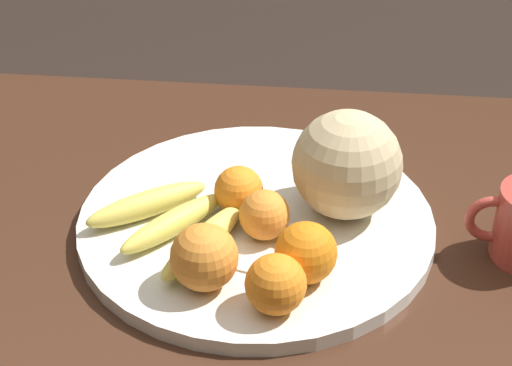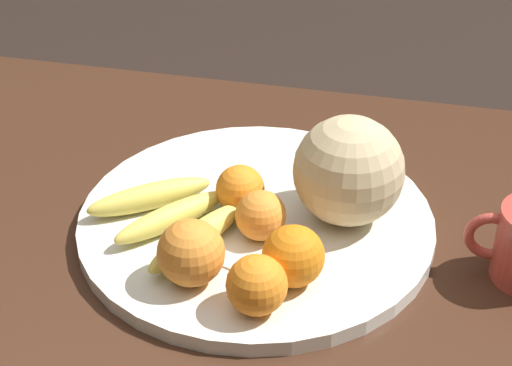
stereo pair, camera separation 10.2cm
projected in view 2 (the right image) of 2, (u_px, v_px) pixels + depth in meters
name	position (u px, v px, depth m)	size (l,w,h in m)	color
kitchen_table	(206.00, 318.00, 1.09)	(1.30, 0.87, 0.76)	#3D2316
fruit_bowl	(256.00, 222.00, 1.06)	(0.44, 0.44, 0.02)	silver
melon	(349.00, 171.00, 1.02)	(0.13, 0.13, 0.13)	#C6B284
banana_bunch	(173.00, 215.00, 1.03)	(0.20, 0.21, 0.03)	brown
orange_front_left	(293.00, 256.00, 0.93)	(0.07, 0.07, 0.07)	orange
orange_front_right	(261.00, 215.00, 1.00)	(0.06, 0.06, 0.06)	orange
orange_mid_center	(191.00, 253.00, 0.93)	(0.08, 0.08, 0.08)	orange
orange_back_left	(240.00, 189.00, 1.05)	(0.06, 0.06, 0.06)	orange
orange_back_right	(257.00, 285.00, 0.90)	(0.07, 0.07, 0.07)	orange
produce_tag	(219.00, 257.00, 0.98)	(0.08, 0.05, 0.00)	white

